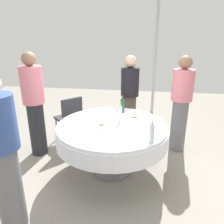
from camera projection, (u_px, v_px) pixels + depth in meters
The scene contains 17 objects.
ground_plane at pixel (112, 170), 3.26m from camera, with size 10.00×10.00×0.00m, color gray.
dining_table at pixel (112, 134), 3.06m from camera, with size 1.55×1.55×0.74m.
bottle_clear_rear at pixel (152, 132), 2.47m from camera, with size 0.07×0.07×0.29m.
bottle_dark_green_mid at pixel (122, 105), 3.43m from camera, with size 0.07×0.07×0.28m.
bottle_clear_inner at pixel (120, 113), 3.01m from camera, with size 0.06×0.06×0.31m.
wine_glass_north at pixel (125, 118), 2.93m from camera, with size 0.07×0.07×0.15m.
wine_glass_south at pixel (106, 110), 3.27m from camera, with size 0.06×0.06×0.15m.
plate_outer at pixel (102, 125), 2.97m from camera, with size 0.21×0.21×0.04m.
plate_west at pixel (134, 117), 3.24m from camera, with size 0.21×0.21×0.04m.
spoon_mid at pixel (113, 145), 2.44m from camera, with size 0.18×0.02×0.01m, color silver.
folded_napkin at pixel (153, 135), 2.67m from camera, with size 0.12×0.12×0.02m, color white.
person_rear at pixel (130, 95), 4.18m from camera, with size 0.34×0.34×1.57m.
person_mid at pixel (34, 103), 3.45m from camera, with size 0.34×0.34×1.68m.
person_inner at pixel (181, 103), 3.59m from camera, with size 0.34×0.34×1.62m.
person_north at pixel (3, 155), 2.04m from camera, with size 0.34×0.34×1.62m.
chair_east at pixel (70, 116), 3.98m from camera, with size 0.57×0.57×0.87m.
tent_pole_secondary at pixel (155, 61), 5.21m from camera, with size 0.07×0.07×2.65m, color #B2B5B7.
Camera 1 is at (0.42, -2.75, 1.91)m, focal length 34.90 mm.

